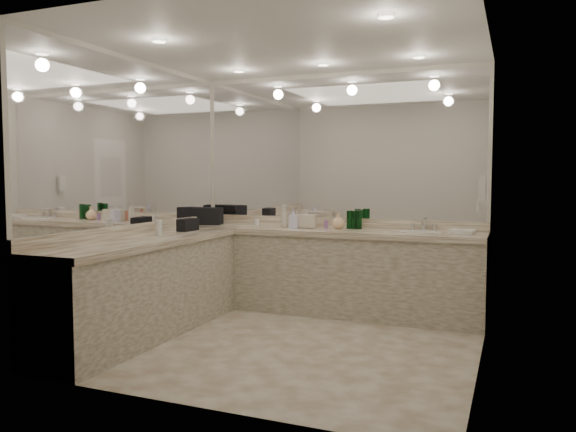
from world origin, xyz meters
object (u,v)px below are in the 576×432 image
at_px(wall_phone, 482,189).
at_px(soap_bottle_a, 285,217).
at_px(soap_bottle_c, 338,221).
at_px(soap_bottle_b, 293,218).
at_px(sink, 420,233).
at_px(cream_cosmetic_case, 305,221).
at_px(black_toiletry_bag, 207,216).
at_px(hand_towel, 463,232).

distance_m(wall_phone, soap_bottle_a, 2.21).
bearing_deg(soap_bottle_c, soap_bottle_b, -167.08).
xyz_separation_m(sink, cream_cosmetic_case, (-1.25, 0.04, 0.07)).
distance_m(black_toiletry_bag, soap_bottle_a, 0.95).
bearing_deg(cream_cosmetic_case, sink, -7.97).
relative_size(soap_bottle_a, soap_bottle_b, 1.07).
height_order(hand_towel, soap_bottle_c, soap_bottle_c).
bearing_deg(hand_towel, soap_bottle_a, 178.86).
xyz_separation_m(cream_cosmetic_case, hand_towel, (1.65, -0.01, -0.05)).
bearing_deg(soap_bottle_a, sink, -2.46).
xyz_separation_m(black_toiletry_bag, cream_cosmetic_case, (1.20, 0.05, -0.03)).
relative_size(cream_cosmetic_case, soap_bottle_c, 1.37).
bearing_deg(soap_bottle_b, soap_bottle_a, 141.11).
relative_size(sink, soap_bottle_a, 1.94).
xyz_separation_m(sink, black_toiletry_bag, (-2.45, -0.01, 0.10)).
xyz_separation_m(black_toiletry_bag, soap_bottle_c, (1.57, 0.07, -0.01)).
relative_size(hand_towel, soap_bottle_a, 0.99).
xyz_separation_m(wall_phone, hand_towel, (-0.20, 0.53, -0.43)).
bearing_deg(soap_bottle_a, hand_towel, -1.14).
xyz_separation_m(soap_bottle_a, soap_bottle_c, (0.63, -0.01, -0.03)).
bearing_deg(soap_bottle_c, black_toiletry_bag, -177.63).
xyz_separation_m(wall_phone, soap_bottle_b, (-1.96, 0.44, -0.34)).
bearing_deg(black_toiletry_bag, wall_phone, -9.05).
relative_size(black_toiletry_bag, soap_bottle_b, 1.61).
height_order(hand_towel, soap_bottle_b, soap_bottle_b).
relative_size(black_toiletry_bag, soap_bottle_c, 1.94).
relative_size(sink, hand_towel, 1.95).
bearing_deg(wall_phone, soap_bottle_a, 165.00).
relative_size(cream_cosmetic_case, soap_bottle_b, 1.14).
bearing_deg(hand_towel, wall_phone, -69.22).
xyz_separation_m(hand_towel, soap_bottle_a, (-1.91, 0.04, 0.09)).
bearing_deg(soap_bottle_a, black_toiletry_bag, -175.27).
relative_size(wall_phone, black_toiletry_bag, 0.71).
height_order(soap_bottle_a, soap_bottle_c, soap_bottle_a).
distance_m(sink, soap_bottle_b, 1.36).
bearing_deg(soap_bottle_b, soap_bottle_c, 12.92).
bearing_deg(sink, black_toiletry_bag, -179.68).
bearing_deg(sink, soap_bottle_c, 176.63).
xyz_separation_m(sink, wall_phone, (0.61, -0.50, 0.46)).
relative_size(black_toiletry_bag, cream_cosmetic_case, 1.42).
bearing_deg(black_toiletry_bag, hand_towel, 0.81).
bearing_deg(wall_phone, black_toiletry_bag, 170.95).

